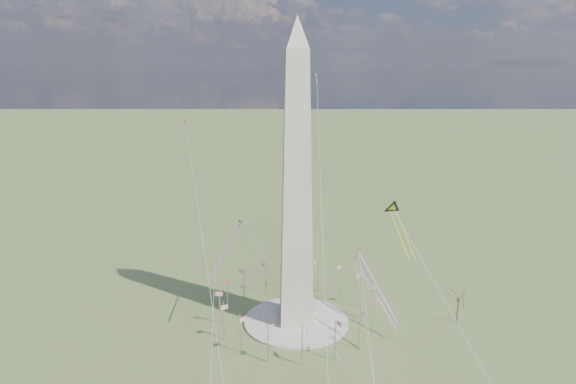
{
  "coord_description": "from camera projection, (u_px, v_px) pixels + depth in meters",
  "views": [
    {
      "loc": [
        -10.85,
        -160.2,
        86.63
      ],
      "look_at": [
        -2.82,
        0.0,
        46.33
      ],
      "focal_mm": 32.0,
      "sensor_mm": 36.0,
      "label": 1
    }
  ],
  "objects": [
    {
      "name": "kite_streamer_right",
      "position": [
        368.0,
        281.0,
        175.3
      ],
      "size": [
        11.53,
        22.98,
        16.91
      ],
      "rotation": [
        0.0,
        0.0,
        3.57
      ],
      "color": "#FF4828",
      "rests_on": "ground"
    },
    {
      "name": "kite_diamond_purple",
      "position": [
        215.0,
        267.0,
        179.63
      ],
      "size": [
        2.62,
        3.38,
        9.86
      ],
      "rotation": [
        0.0,
        0.0,
        2.28
      ],
      "color": "navy",
      "rests_on": "ground"
    },
    {
      "name": "kite_streamer_left",
      "position": [
        371.0,
        274.0,
        162.28
      ],
      "size": [
        9.5,
        22.55,
        16.18
      ],
      "rotation": [
        0.0,
        0.0,
        3.5
      ],
      "color": "#FF4828",
      "rests_on": "ground"
    },
    {
      "name": "kite_small_white",
      "position": [
        317.0,
        75.0,
        196.73
      ],
      "size": [
        1.43,
        2.04,
        4.24
      ],
      "rotation": [
        0.0,
        0.0,
        2.38
      ],
      "color": "white",
      "rests_on": "ground"
    },
    {
      "name": "flagpole_ring",
      "position": [
        296.0,
        303.0,
        175.04
      ],
      "size": [
        54.4,
        54.4,
        13.0
      ],
      "color": "silver",
      "rests_on": "ground"
    },
    {
      "name": "plaza",
      "position": [
        296.0,
        321.0,
        176.71
      ],
      "size": [
        36.0,
        36.0,
        0.8
      ],
      "primitive_type": "cylinder",
      "color": "beige",
      "rests_on": "ground"
    },
    {
      "name": "kite_delta_black",
      "position": [
        394.0,
        211.0,
        174.16
      ],
      "size": [
        7.74,
        19.16,
        15.64
      ],
      "rotation": [
        0.0,
        0.0,
        3.31
      ],
      "color": "black",
      "rests_on": "ground"
    },
    {
      "name": "kite_streamer_mid",
      "position": [
        230.0,
        241.0,
        170.14
      ],
      "size": [
        10.74,
        18.27,
        13.84
      ],
      "rotation": [
        0.0,
        0.0,
        2.64
      ],
      "color": "#FF4828",
      "rests_on": "ground"
    },
    {
      "name": "ground",
      "position": [
        296.0,
        322.0,
        176.81
      ],
      "size": [
        2000.0,
        2000.0,
        0.0
      ],
      "primitive_type": "plane",
      "color": "#556432",
      "rests_on": "ground"
    },
    {
      "name": "washington_monument",
      "position": [
        297.0,
        187.0,
        165.13
      ],
      "size": [
        15.56,
        15.56,
        100.0
      ],
      "color": "#BAAC9C",
      "rests_on": "plaza"
    },
    {
      "name": "tree_near",
      "position": [
        459.0,
        296.0,
        174.31
      ],
      "size": [
        7.95,
        7.95,
        13.91
      ],
      "color": "#402D27",
      "rests_on": "ground"
    },
    {
      "name": "kite_small_red",
      "position": [
        185.0,
        122.0,
        195.31
      ],
      "size": [
        1.32,
        1.9,
        3.98
      ],
      "rotation": [
        0.0,
        0.0,
        2.41
      ],
      "color": "red",
      "rests_on": "ground"
    }
  ]
}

